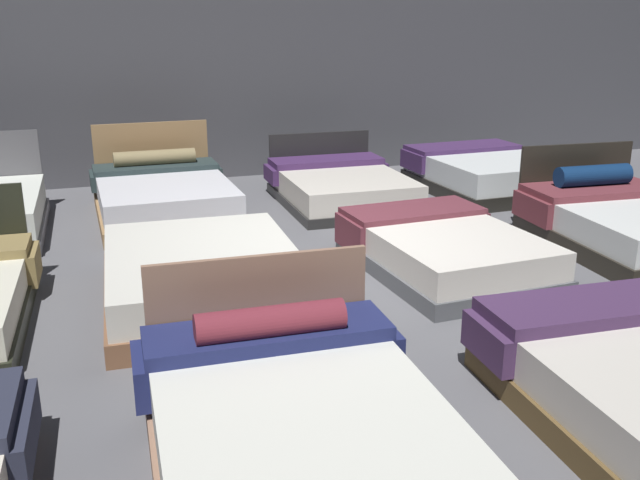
# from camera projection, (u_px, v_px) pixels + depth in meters

# --- Properties ---
(ground_plane) EXTENTS (18.00, 18.00, 0.02)m
(ground_plane) POSITION_uv_depth(u_px,v_px,m) (326.00, 282.00, 6.61)
(ground_plane) COLOR #5B5B60
(showroom_back_wall) EXTENTS (18.00, 0.06, 3.50)m
(showroom_back_wall) POSITION_uv_depth(u_px,v_px,m) (221.00, 61.00, 10.41)
(showroom_back_wall) COLOR #47474C
(showroom_back_wall) RESTS_ON ground_plane
(bed_1) EXTENTS (1.60, 2.08, 0.96)m
(bed_1) POSITION_uv_depth(u_px,v_px,m) (297.00, 435.00, 3.67)
(bed_1) COLOR #8E6852
(bed_1) RESTS_ON ground_plane
(bed_5) EXTENTS (1.72, 2.21, 0.47)m
(bed_5) POSITION_uv_depth(u_px,v_px,m) (203.00, 277.00, 6.05)
(bed_5) COLOR brown
(bed_5) RESTS_ON ground_plane
(bed_6) EXTENTS (1.56, 2.13, 0.47)m
(bed_6) POSITION_uv_depth(u_px,v_px,m) (444.00, 249.00, 6.81)
(bed_6) COLOR #505357
(bed_6) RESTS_ON ground_plane
(bed_7) EXTENTS (1.70, 2.20, 0.96)m
(bed_7) POSITION_uv_depth(u_px,v_px,m) (625.00, 223.00, 7.50)
(bed_7) COLOR black
(bed_7) RESTS_ON ground_plane
(bed_9) EXTENTS (1.66, 2.19, 1.03)m
(bed_9) POSITION_uv_depth(u_px,v_px,m) (164.00, 196.00, 8.66)
(bed_9) COLOR #957047
(bed_9) RESTS_ON ground_plane
(bed_10) EXTENTS (1.68, 2.08, 0.80)m
(bed_10) POSITION_uv_depth(u_px,v_px,m) (341.00, 187.00, 9.33)
(bed_10) COLOR #242424
(bed_10) RESTS_ON ground_plane
(bed_11) EXTENTS (1.76, 2.12, 0.56)m
(bed_11) POSITION_uv_depth(u_px,v_px,m) (485.00, 173.00, 9.97)
(bed_11) COLOR black
(bed_11) RESTS_ON ground_plane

